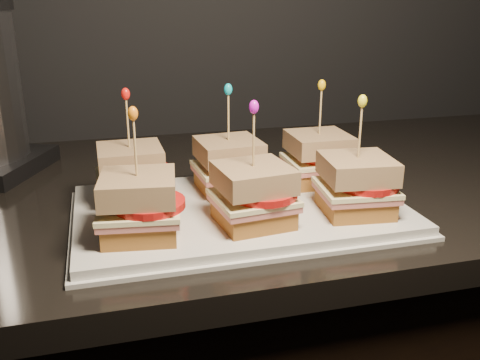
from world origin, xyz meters
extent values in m
cube|color=black|center=(0.21, 1.66, 0.93)|extent=(2.58, 0.70, 0.04)
cube|color=silver|center=(0.34, 1.51, 0.95)|extent=(0.45, 0.28, 0.02)
cube|color=silver|center=(0.34, 1.51, 0.95)|extent=(0.46, 0.29, 0.01)
cube|color=brown|center=(0.20, 1.57, 0.97)|extent=(0.09, 0.09, 0.02)
cube|color=#C56362|center=(0.20, 1.57, 0.99)|extent=(0.10, 0.09, 0.01)
cube|color=#F7EEAA|center=(0.20, 1.57, 1.00)|extent=(0.10, 0.10, 0.01)
cylinder|color=red|center=(0.21, 1.56, 1.01)|extent=(0.09, 0.09, 0.01)
cube|color=brown|center=(0.20, 1.57, 1.02)|extent=(0.09, 0.09, 0.03)
cylinder|color=tan|center=(0.20, 1.57, 1.07)|extent=(0.00, 0.00, 0.09)
ellipsoid|color=red|center=(0.20, 1.57, 1.12)|extent=(0.01, 0.01, 0.02)
cube|color=brown|center=(0.34, 1.57, 0.97)|extent=(0.09, 0.09, 0.02)
cube|color=#C56362|center=(0.34, 1.57, 0.99)|extent=(0.10, 0.10, 0.01)
cube|color=#F7EEAA|center=(0.34, 1.57, 1.00)|extent=(0.10, 0.10, 0.01)
cylinder|color=red|center=(0.35, 1.56, 1.01)|extent=(0.09, 0.09, 0.01)
cube|color=brown|center=(0.34, 1.57, 1.02)|extent=(0.09, 0.09, 0.03)
cylinder|color=tan|center=(0.34, 1.57, 1.07)|extent=(0.00, 0.00, 0.09)
ellipsoid|color=#0BA1B2|center=(0.34, 1.57, 1.12)|extent=(0.01, 0.01, 0.02)
cube|color=brown|center=(0.49, 1.57, 0.97)|extent=(0.09, 0.09, 0.02)
cube|color=#C56362|center=(0.49, 1.57, 0.99)|extent=(0.10, 0.09, 0.01)
cube|color=#F7EEAA|center=(0.49, 1.57, 1.00)|extent=(0.10, 0.10, 0.01)
cylinder|color=red|center=(0.50, 1.56, 1.01)|extent=(0.09, 0.09, 0.01)
cube|color=brown|center=(0.49, 1.57, 1.02)|extent=(0.09, 0.09, 0.03)
cylinder|color=tan|center=(0.49, 1.57, 1.07)|extent=(0.00, 0.00, 0.09)
ellipsoid|color=#EAB10A|center=(0.49, 1.57, 1.12)|extent=(0.01, 0.01, 0.02)
cube|color=brown|center=(0.20, 1.44, 0.97)|extent=(0.10, 0.10, 0.02)
cube|color=#C56362|center=(0.20, 1.44, 0.99)|extent=(0.11, 0.10, 0.01)
cube|color=#F7EEAA|center=(0.20, 1.44, 1.00)|extent=(0.11, 0.11, 0.01)
cylinder|color=red|center=(0.21, 1.43, 1.01)|extent=(0.09, 0.09, 0.01)
cube|color=brown|center=(0.20, 1.44, 1.02)|extent=(0.10, 0.10, 0.03)
cylinder|color=tan|center=(0.20, 1.44, 1.07)|extent=(0.00, 0.00, 0.09)
ellipsoid|color=orange|center=(0.20, 1.44, 1.12)|extent=(0.01, 0.01, 0.02)
cube|color=brown|center=(0.34, 1.44, 0.97)|extent=(0.10, 0.10, 0.02)
cube|color=#C56362|center=(0.34, 1.44, 0.99)|extent=(0.11, 0.10, 0.01)
cube|color=#F7EEAA|center=(0.34, 1.44, 1.00)|extent=(0.11, 0.10, 0.01)
cylinder|color=red|center=(0.35, 1.43, 1.01)|extent=(0.09, 0.09, 0.01)
cube|color=brown|center=(0.34, 1.44, 1.02)|extent=(0.10, 0.10, 0.03)
cylinder|color=tan|center=(0.34, 1.44, 1.07)|extent=(0.00, 0.00, 0.09)
ellipsoid|color=#D313CF|center=(0.34, 1.44, 1.12)|extent=(0.01, 0.01, 0.02)
cube|color=brown|center=(0.49, 1.44, 0.97)|extent=(0.10, 0.10, 0.02)
cube|color=#C56362|center=(0.49, 1.44, 0.99)|extent=(0.11, 0.10, 0.01)
cube|color=#F7EEAA|center=(0.49, 1.44, 1.00)|extent=(0.11, 0.10, 0.01)
cylinder|color=red|center=(0.50, 1.43, 1.01)|extent=(0.09, 0.09, 0.01)
cube|color=brown|center=(0.49, 1.44, 1.02)|extent=(0.10, 0.10, 0.03)
cylinder|color=tan|center=(0.49, 1.44, 1.07)|extent=(0.00, 0.00, 0.09)
ellipsoid|color=yellow|center=(0.49, 1.44, 1.12)|extent=(0.01, 0.01, 0.02)
camera|label=1|loc=(0.16, 0.83, 1.24)|focal=40.00mm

